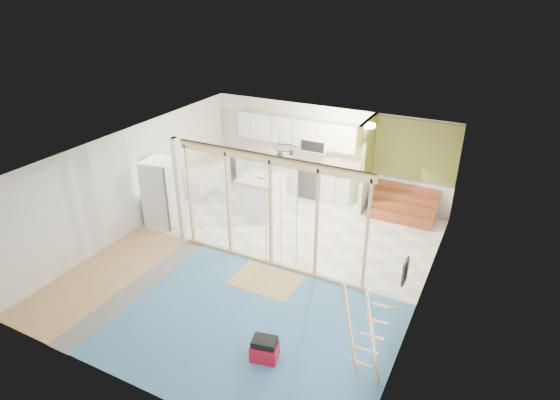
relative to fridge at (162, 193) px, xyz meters
The scene contains 17 objects.
room 3.11m from the fridge, ahead, with size 7.01×8.01×2.61m.
floor_overlays 3.26m from the fridge, ahead, with size 7.00×8.00×0.03m.
stud_frame 2.93m from the fridge, ahead, with size 4.66×0.14×2.60m.
base_cabinets 3.27m from the fridge, 63.69° to the left, with size 4.45×2.24×0.93m.
upper_cabinets 4.14m from the fridge, 56.73° to the left, with size 3.60×0.41×0.85m.
green_partition 6.02m from the fridge, 32.21° to the left, with size 2.25×1.51×2.60m.
pot_rack 3.30m from the fridge, 27.73° to the left, with size 0.52×0.52×0.72m.
sheathing_panel 6.99m from the fridge, 20.57° to the right, with size 0.02×4.00×2.60m, color tan.
electrical_panel 6.78m from the fridge, 15.94° to the right, with size 0.04×0.30×0.40m, color #3D3C42.
ceiling_light 5.39m from the fridge, 29.83° to the left, with size 0.32×0.32×0.08m, color #FFEABF.
fridge is the anchor object (origin of this frame).
island 2.59m from the fridge, 39.57° to the left, with size 1.08×1.08×1.05m.
bowl 2.61m from the fridge, 39.45° to the left, with size 0.24×0.24×0.06m, color silver.
soap_bottle_a 3.38m from the fridge, 80.67° to the left, with size 0.12×0.12×0.30m, color #AAACBE.
soap_bottle_b 4.89m from the fridge, 42.81° to the left, with size 0.08×0.09×0.19m, color silver.
toolbox 5.52m from the fridge, 33.26° to the right, with size 0.51×0.42×0.43m.
ladder 6.63m from the fridge, 22.98° to the right, with size 0.87×0.10×1.61m.
Camera 1 is at (4.44, -7.70, 5.85)m, focal length 30.00 mm.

